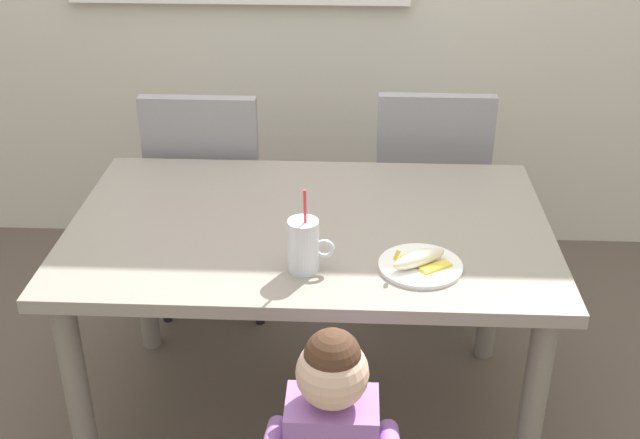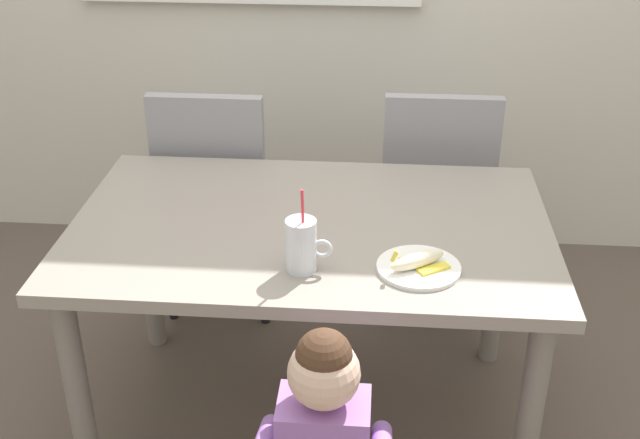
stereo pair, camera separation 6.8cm
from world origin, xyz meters
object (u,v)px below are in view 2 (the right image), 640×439
object	(u,v)px
dining_chair_left	(217,189)
peeled_banana	(418,260)
dining_table	(311,251)
toddler_standing	(324,439)
dining_chair_right	(435,190)
snack_plate	(419,268)
milk_cup	(301,248)

from	to	relation	value
dining_chair_left	peeled_banana	world-z (taller)	dining_chair_left
dining_table	dining_chair_left	world-z (taller)	dining_chair_left
peeled_banana	dining_chair_left	bearing A→B (deg)	129.50
dining_chair_left	toddler_standing	world-z (taller)	dining_chair_left
dining_chair_right	snack_plate	world-z (taller)	dining_chair_right
dining_chair_left	snack_plate	size ratio (longest dim) A/B	4.17
milk_cup	snack_plate	distance (m)	0.32
toddler_standing	snack_plate	size ratio (longest dim) A/B	3.64
snack_plate	peeled_banana	distance (m)	0.03
dining_table	toddler_standing	size ratio (longest dim) A/B	1.72
dining_chair_left	snack_plate	bearing A→B (deg)	129.79
dining_chair_right	dining_chair_left	bearing A→B (deg)	4.13
dining_chair_left	dining_chair_right	size ratio (longest dim) A/B	1.00
dining_table	toddler_standing	xyz separation A→B (m)	(0.09, -0.67, -0.13)
dining_chair_right	snack_plate	bearing A→B (deg)	83.76
dining_chair_left	dining_chair_right	xyz separation A→B (m)	(0.85, 0.06, 0.00)
dining_chair_left	toddler_standing	distance (m)	1.42
dining_table	snack_plate	size ratio (longest dim) A/B	6.27
dining_table	dining_chair_left	bearing A→B (deg)	123.41
dining_table	snack_plate	bearing A→B (deg)	-37.83
toddler_standing	dining_chair_left	bearing A→B (deg)	111.47
peeled_banana	snack_plate	bearing A→B (deg)	54.76
milk_cup	snack_plate	world-z (taller)	milk_cup
toddler_standing	dining_chair_right	bearing A→B (deg)	76.55
dining_chair_left	toddler_standing	size ratio (longest dim) A/B	1.15
dining_chair_left	peeled_banana	bearing A→B (deg)	129.50
toddler_standing	peeled_banana	size ratio (longest dim) A/B	4.82
dining_chair_left	snack_plate	distance (m)	1.18
milk_cup	peeled_banana	distance (m)	0.32
dining_chair_right	snack_plate	size ratio (longest dim) A/B	4.17
dining_chair_left	milk_cup	bearing A→B (deg)	114.91
milk_cup	peeled_banana	world-z (taller)	milk_cup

